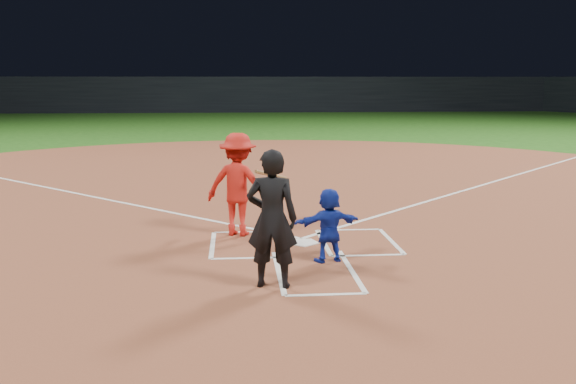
{
  "coord_description": "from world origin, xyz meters",
  "views": [
    {
      "loc": [
        -1.2,
        -10.94,
        2.84
      ],
      "look_at": [
        -0.3,
        -0.4,
        1.0
      ],
      "focal_mm": 40.0,
      "sensor_mm": 36.0,
      "label": 1
    }
  ],
  "objects": [
    {
      "name": "ground",
      "position": [
        0.0,
        0.0,
        0.0
      ],
      "size": [
        120.0,
        120.0,
        0.0
      ],
      "primitive_type": "plane",
      "color": "#1D4E13",
      "rests_on": "ground"
    },
    {
      "name": "home_plate_dirt",
      "position": [
        0.0,
        6.0,
        0.01
      ],
      "size": [
        28.0,
        28.0,
        0.01
      ],
      "primitive_type": "cylinder",
      "color": "brown",
      "rests_on": "ground"
    },
    {
      "name": "stadium_wall_far",
      "position": [
        0.0,
        48.0,
        1.6
      ],
      "size": [
        80.0,
        1.2,
        3.2
      ],
      "primitive_type": "cube",
      "color": "black",
      "rests_on": "ground"
    },
    {
      "name": "home_plate",
      "position": [
        0.0,
        0.0,
        0.02
      ],
      "size": [
        0.6,
        0.6,
        0.02
      ],
      "primitive_type": "cylinder",
      "rotation": [
        0.0,
        0.0,
        3.14
      ],
      "color": "white",
      "rests_on": "home_plate_dirt"
    },
    {
      "name": "catcher",
      "position": [
        0.28,
        -1.19,
        0.6
      ],
      "size": [
        1.14,
        0.6,
        1.18
      ],
      "primitive_type": "imported",
      "rotation": [
        0.0,
        0.0,
        3.38
      ],
      "color": "#152CAB",
      "rests_on": "home_plate_dirt"
    },
    {
      "name": "umpire",
      "position": [
        -0.69,
        -2.38,
        0.97
      ],
      "size": [
        0.78,
        0.59,
        1.93
      ],
      "primitive_type": "imported",
      "rotation": [
        0.0,
        0.0,
        2.95
      ],
      "color": "black",
      "rests_on": "home_plate_dirt"
    },
    {
      "name": "chalk_markings",
      "position": [
        0.0,
        5.29,
        0.01
      ],
      "size": [
        28.35,
        17.32,
        0.01
      ],
      "color": "white",
      "rests_on": "home_plate_dirt"
    },
    {
      "name": "batter_at_plate",
      "position": [
        -1.12,
        0.72,
        0.96
      ],
      "size": [
        1.61,
        1.08,
        1.89
      ],
      "color": "red",
      "rests_on": "home_plate_dirt"
    }
  ]
}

